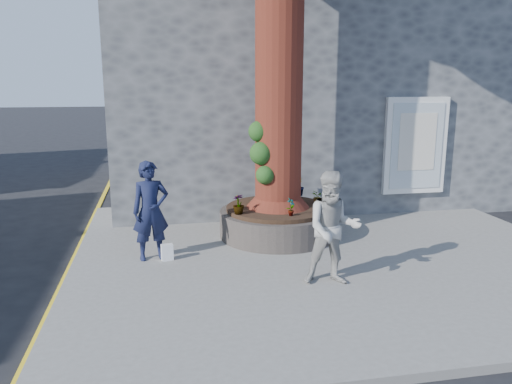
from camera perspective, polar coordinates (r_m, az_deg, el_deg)
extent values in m
plane|color=black|center=(8.10, 0.19, -10.30)|extent=(120.00, 120.00, 0.00)
cube|color=slate|center=(9.35, 8.11, -6.85)|extent=(9.00, 8.00, 0.12)
cube|color=yellow|center=(9.03, -20.70, -8.65)|extent=(0.10, 30.00, 0.01)
cube|color=#474A4C|center=(15.05, 4.32, 11.95)|extent=(10.00, 8.00, 6.00)
cube|color=white|center=(12.02, 17.74, 5.05)|extent=(1.50, 0.12, 2.20)
cube|color=silver|center=(11.97, 17.88, 5.01)|extent=(1.25, 0.04, 1.95)
cube|color=silver|center=(11.94, 17.96, 5.47)|extent=(0.90, 0.02, 1.30)
cylinder|color=black|center=(9.98, 2.48, -3.55)|extent=(2.30, 2.30, 0.52)
cylinder|color=black|center=(9.90, 2.50, -1.88)|extent=(2.04, 2.04, 0.08)
cylinder|color=#491D12|center=(9.68, 2.72, 20.41)|extent=(0.90, 0.90, 7.50)
cone|color=#491D12|center=(9.81, 2.52, 0.32)|extent=(1.24, 1.24, 0.70)
sphere|color=#1F3B13|center=(9.40, 0.59, 4.45)|extent=(0.44, 0.44, 0.44)
sphere|color=#1F3B13|center=(9.38, 1.06, 1.96)|extent=(0.36, 0.36, 0.36)
sphere|color=#1F3B13|center=(9.47, 0.33, 6.94)|extent=(0.40, 0.40, 0.40)
imported|color=#131834|center=(8.71, -11.95, -2.12)|extent=(0.69, 0.52, 1.72)
imported|color=#A5A39E|center=(7.56, 8.80, -4.16)|extent=(0.94, 0.79, 1.74)
cube|color=white|center=(8.80, -10.12, -6.79)|extent=(0.22, 0.15, 0.28)
imported|color=gray|center=(9.17, 4.01, -1.72)|extent=(0.21, 0.21, 0.34)
imported|color=gray|center=(10.81, 4.89, 0.68)|extent=(0.32, 0.32, 0.42)
imported|color=gray|center=(9.29, -2.00, -1.38)|extent=(0.27, 0.27, 0.38)
imported|color=gray|center=(10.16, 7.06, -0.57)|extent=(0.26, 0.28, 0.27)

